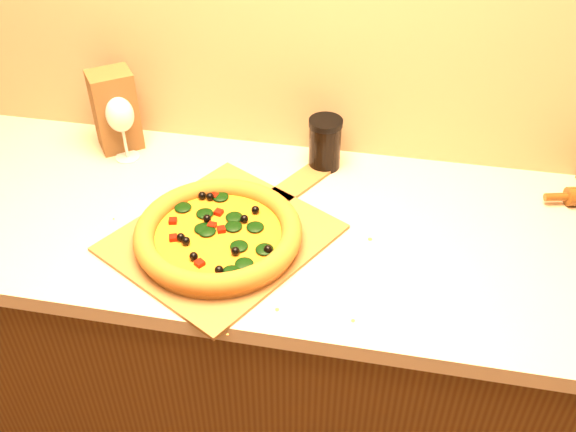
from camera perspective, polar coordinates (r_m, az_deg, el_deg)
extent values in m
cube|color=#4A2A0F|center=(1.84, -0.47, -11.86)|extent=(2.80, 0.65, 0.86)
cube|color=beige|center=(1.51, -0.55, -1.07)|extent=(2.84, 0.68, 0.04)
cube|color=brown|center=(1.46, -5.92, -1.94)|extent=(0.56, 0.58, 0.01)
cube|color=brown|center=(1.62, 1.24, 3.12)|extent=(0.14, 0.19, 0.01)
cylinder|color=#B96D2E|center=(1.43, -6.16, -2.06)|extent=(0.35, 0.35, 0.02)
cylinder|color=gold|center=(1.43, -6.20, -1.66)|extent=(0.29, 0.29, 0.01)
torus|color=#8E5419|center=(1.42, -6.22, -1.42)|extent=(0.37, 0.37, 0.05)
ellipsoid|color=black|center=(1.43, -3.75, -0.82)|extent=(0.04, 0.04, 0.01)
sphere|color=black|center=(1.41, -8.19, -1.58)|extent=(0.02, 0.02, 0.02)
cube|color=#7C0D04|center=(1.37, -5.96, -2.94)|extent=(0.02, 0.02, 0.01)
cylinder|color=#572E0F|center=(1.67, 22.70, 1.58)|extent=(0.06, 0.03, 0.02)
cylinder|color=silver|center=(1.77, -14.05, 5.11)|extent=(0.06, 0.06, 0.00)
cylinder|color=silver|center=(1.74, -14.26, 6.25)|extent=(0.01, 0.01, 0.08)
ellipsoid|color=silver|center=(1.70, -14.72, 8.71)|extent=(0.07, 0.07, 0.09)
cube|color=brown|center=(1.77, -15.10, 9.05)|extent=(0.14, 0.13, 0.22)
cylinder|color=black|center=(1.65, 3.29, 6.23)|extent=(0.08, 0.08, 0.12)
cylinder|color=black|center=(1.62, 3.38, 8.28)|extent=(0.09, 0.09, 0.02)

